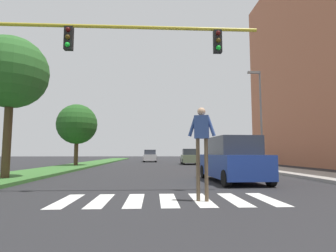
{
  "coord_description": "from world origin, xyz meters",
  "views": [
    {
      "loc": [
        -0.4,
        0.8,
        1.27
      ],
      "look_at": [
        0.51,
        18.06,
        2.98
      ],
      "focal_mm": 28.98,
      "sensor_mm": 36.0,
      "label": 1
    }
  ],
  "objects": [
    {
      "name": "sedan_midblock",
      "position": [
        3.64,
        31.03,
        0.79
      ],
      "size": [
        2.03,
        4.32,
        1.71
      ],
      "color": "gray",
      "rests_on": "ground_plane"
    },
    {
      "name": "suv_crossing",
      "position": [
        3.08,
        12.69,
        0.93
      ],
      "size": [
        2.14,
        4.68,
        1.97
      ],
      "color": "navy",
      "rests_on": "ground_plane"
    },
    {
      "name": "median_strip",
      "position": [
        -7.41,
        28.0,
        0.07
      ],
      "size": [
        3.33,
        64.0,
        0.15
      ],
      "primitive_type": "cube",
      "color": "#386B2D",
      "rests_on": "ground_plane"
    },
    {
      "name": "crosswalk",
      "position": [
        0.0,
        8.24,
        0.0
      ],
      "size": [
        5.85,
        2.2,
        0.01
      ],
      "color": "silver",
      "rests_on": "ground_plane"
    },
    {
      "name": "traffic_light_gantry",
      "position": [
        -3.29,
        9.74,
        4.38
      ],
      "size": [
        9.31,
        0.3,
        6.0
      ],
      "color": "gold",
      "rests_on": "median_strip"
    },
    {
      "name": "street_lamp_right",
      "position": [
        7.8,
        21.14,
        4.59
      ],
      "size": [
        1.02,
        0.24,
        7.5
      ],
      "color": "slate",
      "rests_on": "sidewalk_right"
    },
    {
      "name": "tree_mid",
      "position": [
        -7.1,
        13.55,
        5.0
      ],
      "size": [
        3.37,
        3.37,
        6.57
      ],
      "color": "#4C3823",
      "rests_on": "median_strip"
    },
    {
      "name": "sedan_distant",
      "position": [
        -0.93,
        39.64,
        0.79
      ],
      "size": [
        1.93,
        4.62,
        1.69
      ],
      "color": "silver",
      "rests_on": "ground_plane"
    },
    {
      "name": "pedestrian_performer",
      "position": [
        0.89,
        8.01,
        1.66
      ],
      "size": [
        0.74,
        0.34,
        2.49
      ],
      "color": "brown",
      "rests_on": "ground_plane"
    },
    {
      "name": "ground_plane",
      "position": [
        0.0,
        30.0,
        0.0
      ],
      "size": [
        140.0,
        140.0,
        0.0
      ],
      "primitive_type": "plane",
      "color": "#262628"
    },
    {
      "name": "tree_far",
      "position": [
        -7.49,
        26.11,
        3.89
      ],
      "size": [
        3.68,
        3.68,
        5.6
      ],
      "color": "#4C3823",
      "rests_on": "median_strip"
    },
    {
      "name": "sidewalk_right",
      "position": [
        8.39,
        28.0,
        0.07
      ],
      "size": [
        3.0,
        64.0,
        0.15
      ],
      "primitive_type": "cube",
      "color": "#9E9991",
      "rests_on": "ground_plane"
    }
  ]
}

